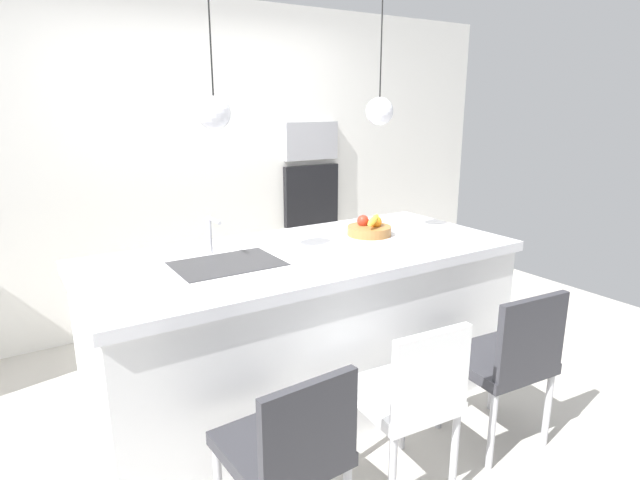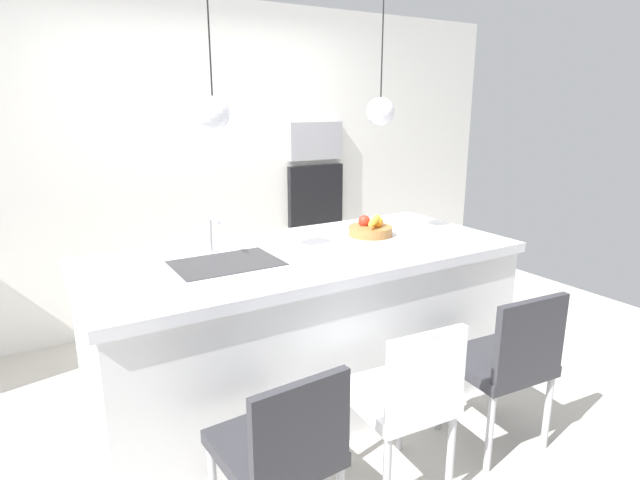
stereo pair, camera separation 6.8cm
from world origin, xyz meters
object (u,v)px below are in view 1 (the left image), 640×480
Objects in this scene: chair_middle at (409,395)px; chair_far at (507,357)px; fruit_bowl at (369,229)px; oven at (311,195)px; microwave at (311,141)px; chair_near at (288,448)px.

chair_middle is 0.67m from chair_far.
oven reaches higher than fruit_bowl.
chair_far is at bearing -0.25° from chair_middle.
microwave is at bearing 81.96° from chair_far.
chair_near is (-1.66, -2.54, -0.48)m from oven.
oven is (0.46, 1.49, -0.04)m from fruit_bowl.
fruit_bowl is at bearing -107.16° from oven.
microwave reaches higher than oven.
chair_near is 0.63m from chair_middle.
chair_far is at bearing -98.04° from oven.
oven reaches higher than chair_near.
microwave is at bearing 56.81° from chair_near.
oven is at bearing 0.00° from microwave.
chair_near is at bearing -138.74° from fruit_bowl.
chair_far is (-0.36, -2.54, -0.95)m from microwave.
fruit_bowl is 0.33× the size of chair_far.
chair_far is at bearing -84.65° from fruit_bowl.
chair_middle is (-0.58, -1.06, -0.49)m from fruit_bowl.
chair_near is (-1.20, -1.06, -0.52)m from fruit_bowl.
microwave is 3.19m from chair_near.
chair_near is (-1.66, -2.54, -0.98)m from microwave.
oven is at bearing 81.96° from chair_far.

